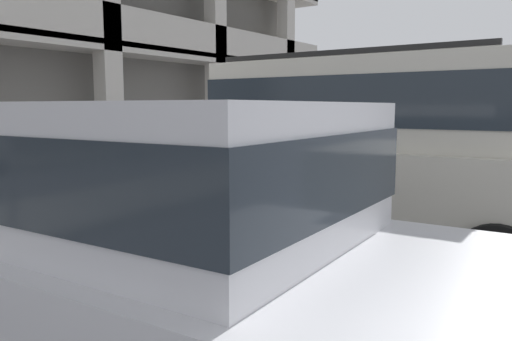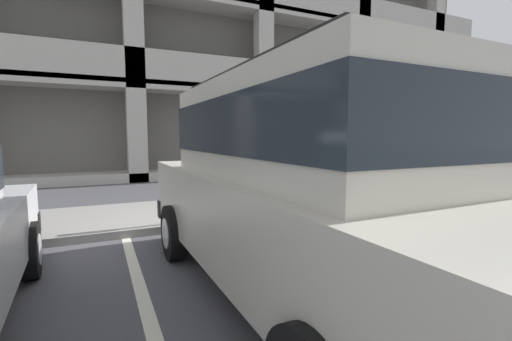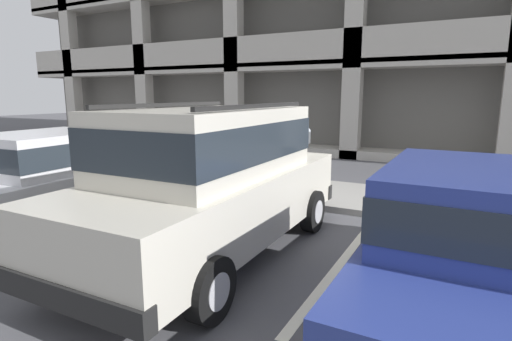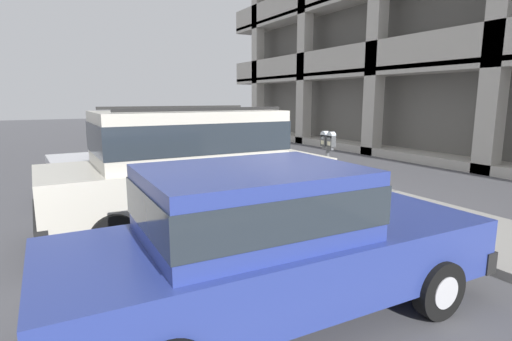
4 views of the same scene
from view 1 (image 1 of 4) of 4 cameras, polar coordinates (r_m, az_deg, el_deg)
The scene contains 7 objects.
ground_plane at distance 6.88m, azimuth -6.26°, elevation -5.93°, with size 80.00×80.00×0.10m.
sidewalk at distance 7.76m, azimuth -13.53°, elevation -3.74°, with size 40.00×2.20×0.12m.
parking_stall_lines at distance 7.37m, azimuth 9.96°, elevation -4.68°, with size 12.28×4.80×0.01m.
silver_suv at distance 5.33m, azimuth 12.40°, elevation 2.47°, with size 2.06×4.80×2.03m.
red_sedan at distance 2.78m, azimuth -14.16°, elevation -7.54°, with size 1.99×4.56×1.54m.
dark_hatchback at distance 8.21m, azimuth 22.61°, elevation 1.85°, with size 1.88×4.50×1.54m.
parking_meter_near at distance 6.98m, azimuth -8.34°, elevation 4.40°, with size 0.35×0.12×1.42m.
Camera 1 is at (-5.03, -4.43, 1.52)m, focal length 35.00 mm.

